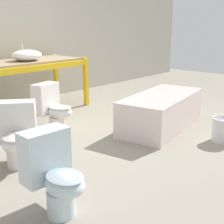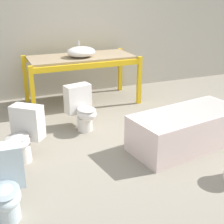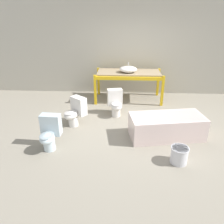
{
  "view_description": "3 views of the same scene",
  "coord_description": "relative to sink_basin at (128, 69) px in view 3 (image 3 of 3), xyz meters",
  "views": [
    {
      "loc": [
        -3.04,
        -2.89,
        1.44
      ],
      "look_at": [
        -0.55,
        -0.65,
        0.49
      ],
      "focal_mm": 50.0,
      "sensor_mm": 36.0,
      "label": 1
    },
    {
      "loc": [
        -1.7,
        -3.65,
        1.97
      ],
      "look_at": [
        -0.49,
        -0.66,
        0.69
      ],
      "focal_mm": 50.0,
      "sensor_mm": 36.0,
      "label": 2
    },
    {
      "loc": [
        -0.33,
        -4.67,
        2.42
      ],
      "look_at": [
        -0.54,
        -0.61,
        0.57
      ],
      "focal_mm": 35.0,
      "sensor_mm": 36.0,
      "label": 3
    }
  ],
  "objects": [
    {
      "name": "ground_plane",
      "position": [
        0.18,
        -1.53,
        -0.95
      ],
      "size": [
        12.0,
        12.0,
        0.0
      ],
      "primitive_type": "plane",
      "color": "gray"
    },
    {
      "name": "warehouse_wall_rear",
      "position": [
        0.18,
        0.78,
        0.65
      ],
      "size": [
        10.8,
        0.08,
        3.2
      ],
      "color": "#B2AD9E",
      "rests_on": "ground_plane"
    },
    {
      "name": "shelving_rack",
      "position": [
        0.02,
        0.08,
        -0.2
      ],
      "size": [
        1.96,
        0.94,
        0.86
      ],
      "color": "yellow",
      "rests_on": "ground_plane"
    },
    {
      "name": "sink_basin",
      "position": [
        0.0,
        0.0,
        0.0
      ],
      "size": [
        0.5,
        0.44,
        0.26
      ],
      "color": "white",
      "rests_on": "shelving_rack"
    },
    {
      "name": "bathtub_main",
      "position": [
        0.79,
        -2.09,
        -0.68
      ],
      "size": [
        1.61,
        0.91,
        0.48
      ],
      "rotation": [
        0.0,
        0.0,
        0.16
      ],
      "color": "silver",
      "rests_on": "ground_plane"
    },
    {
      "name": "toilet_near",
      "position": [
        -1.24,
        -1.63,
        -0.62
      ],
      "size": [
        0.58,
        0.61,
        0.66
      ],
      "rotation": [
        0.0,
        0.0,
        -0.69
      ],
      "color": "white",
      "rests_on": "ground_plane"
    },
    {
      "name": "toilet_far",
      "position": [
        -1.53,
        -2.63,
        -0.62
      ],
      "size": [
        0.39,
        0.53,
        0.66
      ],
      "rotation": [
        0.0,
        0.0,
        -0.05
      ],
      "color": "silver",
      "rests_on": "ground_plane"
    },
    {
      "name": "toilet_extra",
      "position": [
        -0.32,
        -1.04,
        -0.62
      ],
      "size": [
        0.43,
        0.58,
        0.66
      ],
      "rotation": [
        0.0,
        0.0,
        0.22
      ],
      "color": "white",
      "rests_on": "ground_plane"
    },
    {
      "name": "bucket_white",
      "position": [
        0.87,
        -2.98,
        -0.79
      ],
      "size": [
        0.32,
        0.32,
        0.3
      ],
      "color": "silver",
      "rests_on": "ground_plane"
    }
  ]
}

